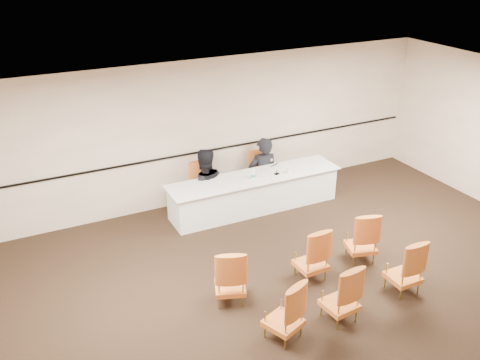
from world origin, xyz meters
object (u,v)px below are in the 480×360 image
panel_table (255,193)px  panelist_main_chair (263,174)px  panelist_main (263,178)px  aud_chair_back_left (284,309)px  aud_chair_front_right (362,236)px  aud_chair_front_mid (311,253)px  microphone (277,168)px  drinking_glass (257,176)px  aud_chair_back_mid (340,292)px  aud_chair_back_right (404,265)px  aud_chair_front_left (230,275)px  panelist_second_chair (204,186)px  coffee_cup (289,170)px  panelist_second (204,191)px  water_bottle (253,173)px

panel_table → panelist_main_chair: 0.74m
panelist_main → aud_chair_back_left: bearing=70.2°
aud_chair_front_right → aud_chair_front_mid: bearing=-159.9°
microphone → drinking_glass: 0.45m
panelist_main_chair → aud_chair_back_left: size_ratio=1.00×
aud_chair_back_mid → aud_chair_back_right: 1.31m
panelist_main → aud_chair_front_left: panelist_main is taller
aud_chair_front_left → aud_chair_back_left: same height
panelist_second_chair → coffee_cup: (1.58, -0.71, 0.31)m
drinking_glass → aud_chair_front_right: bearing=-73.0°
panelist_second → drinking_glass: panelist_second is taller
water_bottle → aud_chair_back_mid: (-0.45, -3.56, -0.37)m
panelist_second → water_bottle: size_ratio=7.84×
panelist_main → panelist_main_chair: 0.10m
panelist_second_chair → aud_chair_front_left: same height
panelist_main_chair → drinking_glass: (-0.48, -0.63, 0.30)m
panelist_main_chair → aud_chair_back_left: 4.59m
panelist_second → panelist_second_chair: bearing=-0.0°
aud_chair_front_right → aud_chair_back_right: (0.03, -1.02, 0.00)m
drinking_glass → aud_chair_front_right: 2.55m
drinking_glass → coffee_cup: coffee_cup is taller
panelist_second → aud_chair_front_right: (1.63, -3.06, 0.11)m
water_bottle → aud_chair_front_mid: bearing=-95.7°
aud_chair_front_right → microphone: bearing=113.3°
coffee_cup → aud_chair_back_right: size_ratio=0.13×
panelist_second → aud_chair_front_left: (-0.89, -3.09, 0.11)m
panel_table → aud_chair_front_right: size_ratio=3.83×
panelist_main_chair → microphone: 0.77m
panelist_main_chair → aud_chair_front_mid: (-0.82, -3.12, 0.00)m
panel_table → aud_chair_back_right: 3.61m
panelist_main_chair → water_bottle: bearing=-132.2°
coffee_cup → aud_chair_back_left: aud_chair_back_left is taller
water_bottle → aud_chair_back_mid: bearing=-97.1°
microphone → panelist_main_chair: bearing=72.2°
coffee_cup → aud_chair_back_right: 3.38m
panel_table → coffee_cup: size_ratio=30.59×
aud_chair_back_left → aud_chair_front_right: bearing=5.3°
aud_chair_front_left → aud_chair_back_mid: 1.66m
microphone → aud_chair_back_mid: bearing=-119.7°
aud_chair_back_left → panelist_main_chair: bearing=43.5°
panel_table → aud_chair_back_right: size_ratio=3.83×
panel_table → aud_chair_back_left: 3.90m
aud_chair_back_left → aud_chair_back_right: 2.25m
panelist_main → panelist_second_chair: size_ratio=1.93×
panel_table → aud_chair_back_mid: 3.68m
panel_table → aud_chair_front_right: (0.75, -2.50, 0.11)m
panelist_main_chair → aud_chair_front_right: size_ratio=1.00×
panelist_second_chair → panel_table: bearing=-31.6°
aud_chair_back_left → drinking_glass: bearing=46.0°
panel_table → aud_chair_back_right: bearing=-77.1°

